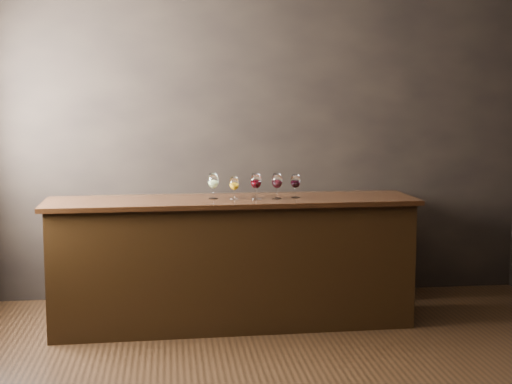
{
  "coord_description": "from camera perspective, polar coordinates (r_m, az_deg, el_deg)",
  "views": [
    {
      "loc": [
        -0.78,
        -4.18,
        1.77
      ],
      "look_at": [
        -0.1,
        1.33,
        1.07
      ],
      "focal_mm": 50.0,
      "sensor_mm": 36.0,
      "label": 1
    }
  ],
  "objects": [
    {
      "name": "glass_red_b",
      "position": [
        5.58,
        1.7,
        0.85
      ],
      "size": [
        0.09,
        0.09,
        0.2
      ],
      "color": "white",
      "rests_on": "bar_top"
    },
    {
      "name": "bar_top",
      "position": [
        5.59,
        -1.91,
        -0.73
      ],
      "size": [
        2.91,
        0.73,
        0.04
      ],
      "primitive_type": "cube",
      "rotation": [
        0.0,
        0.0,
        0.02
      ],
      "color": "black",
      "rests_on": "bar_counter"
    },
    {
      "name": "glass_red_a",
      "position": [
        5.55,
        -0.0,
        0.85
      ],
      "size": [
        0.09,
        0.09,
        0.2
      ],
      "color": "white",
      "rests_on": "bar_top"
    },
    {
      "name": "bar_counter",
      "position": [
        5.68,
        -1.89,
        -5.82
      ],
      "size": [
        2.81,
        0.67,
        0.98
      ],
      "primitive_type": "cube",
      "rotation": [
        0.0,
        0.0,
        0.02
      ],
      "color": "black",
      "rests_on": "ground"
    },
    {
      "name": "glass_amber",
      "position": [
        5.54,
        -1.76,
        0.65
      ],
      "size": [
        0.08,
        0.08,
        0.18
      ],
      "color": "white",
      "rests_on": "bar_top"
    },
    {
      "name": "back_bar_shelf",
      "position": [
        6.37,
        -1.19,
        -4.52
      ],
      "size": [
        2.64,
        0.4,
        0.95
      ],
      "primitive_type": "cube",
      "color": "black",
      "rests_on": "ground"
    },
    {
      "name": "room_shell",
      "position": [
        4.32,
        0.24,
        7.72
      ],
      "size": [
        5.02,
        4.52,
        2.81
      ],
      "color": "black",
      "rests_on": "ground"
    },
    {
      "name": "glass_red_c",
      "position": [
        5.64,
        3.19,
        0.84
      ],
      "size": [
        0.08,
        0.08,
        0.19
      ],
      "color": "white",
      "rests_on": "bar_top"
    },
    {
      "name": "glass_white",
      "position": [
        5.58,
        -3.44,
        0.84
      ],
      "size": [
        0.09,
        0.09,
        0.2
      ],
      "color": "white",
      "rests_on": "bar_top"
    }
  ]
}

